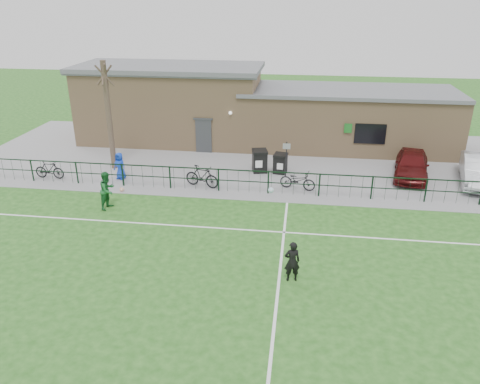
# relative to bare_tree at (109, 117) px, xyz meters

# --- Properties ---
(ground) EXTENTS (90.00, 90.00, 0.00)m
(ground) POSITION_rel_bare_tree_xyz_m (8.00, -10.50, -3.00)
(ground) COLOR #1F5218
(ground) RESTS_ON ground
(paving_strip) EXTENTS (34.00, 13.00, 0.02)m
(paving_strip) POSITION_rel_bare_tree_xyz_m (8.00, 3.00, -2.99)
(paving_strip) COLOR gray
(paving_strip) RESTS_ON ground
(pitch_line_touch) EXTENTS (28.00, 0.10, 0.01)m
(pitch_line_touch) POSITION_rel_bare_tree_xyz_m (8.00, -2.70, -3.00)
(pitch_line_touch) COLOR white
(pitch_line_touch) RESTS_ON ground
(pitch_line_mid) EXTENTS (28.00, 0.10, 0.01)m
(pitch_line_mid) POSITION_rel_bare_tree_xyz_m (8.00, -6.50, -3.00)
(pitch_line_mid) COLOR white
(pitch_line_mid) RESTS_ON ground
(pitch_line_perp) EXTENTS (0.10, 16.00, 0.01)m
(pitch_line_perp) POSITION_rel_bare_tree_xyz_m (10.00, -10.50, -3.00)
(pitch_line_perp) COLOR white
(pitch_line_perp) RESTS_ON ground
(perimeter_fence) EXTENTS (28.00, 0.10, 1.20)m
(perimeter_fence) POSITION_rel_bare_tree_xyz_m (8.00, -2.50, -2.40)
(perimeter_fence) COLOR black
(perimeter_fence) RESTS_ON ground
(bare_tree) EXTENTS (0.30, 0.30, 6.00)m
(bare_tree) POSITION_rel_bare_tree_xyz_m (0.00, 0.00, 0.00)
(bare_tree) COLOR #46352A
(bare_tree) RESTS_ON ground
(wheelie_bin_left) EXTENTS (0.94, 1.01, 1.16)m
(wheelie_bin_left) POSITION_rel_bare_tree_xyz_m (8.28, 0.55, -2.40)
(wheelie_bin_left) COLOR black
(wheelie_bin_left) RESTS_ON paving_strip
(wheelie_bin_right) EXTENTS (0.78, 0.86, 1.01)m
(wheelie_bin_right) POSITION_rel_bare_tree_xyz_m (9.43, 0.50, -2.48)
(wheelie_bin_right) COLOR black
(wheelie_bin_right) RESTS_ON paving_strip
(sign_post) EXTENTS (0.06, 0.06, 2.00)m
(sign_post) POSITION_rel_bare_tree_xyz_m (9.76, -0.17, -1.98)
(sign_post) COLOR black
(sign_post) RESTS_ON paving_strip
(car_maroon) EXTENTS (2.53, 4.49, 1.44)m
(car_maroon) POSITION_rel_bare_tree_xyz_m (16.47, 0.79, -2.26)
(car_maroon) COLOR #480C0D
(car_maroon) RESTS_ON paving_strip
(car_silver) EXTENTS (2.48, 4.67, 1.46)m
(car_silver) POSITION_rel_bare_tree_xyz_m (19.72, 0.31, -2.25)
(car_silver) COLOR #B1B5BA
(car_silver) RESTS_ON paving_strip
(bicycle_b) EXTENTS (1.67, 0.55, 0.99)m
(bicycle_b) POSITION_rel_bare_tree_xyz_m (-2.79, -2.04, -2.48)
(bicycle_b) COLOR black
(bicycle_b) RESTS_ON paving_strip
(bicycle_d) EXTENTS (1.96, 1.06, 1.13)m
(bicycle_d) POSITION_rel_bare_tree_xyz_m (5.57, -2.09, -2.41)
(bicycle_d) COLOR black
(bicycle_d) RESTS_ON paving_strip
(bicycle_e) EXTENTS (1.93, 1.08, 0.96)m
(bicycle_e) POSITION_rel_bare_tree_xyz_m (10.43, -1.75, -2.50)
(bicycle_e) COLOR black
(bicycle_e) RESTS_ON paving_strip
(spectator_child) EXTENTS (0.82, 0.67, 1.46)m
(spectator_child) POSITION_rel_bare_tree_xyz_m (1.00, -1.58, -2.25)
(spectator_child) COLOR #143ABD
(spectator_child) RESTS_ON paving_strip
(goalkeeper_kick) EXTENTS (1.40, 3.20, 2.27)m
(goalkeeper_kick) POSITION_rel_bare_tree_xyz_m (10.39, -9.91, -2.20)
(goalkeeper_kick) COLOR black
(goalkeeper_kick) RESTS_ON ground
(outfield_player) EXTENTS (0.88, 1.01, 1.78)m
(outfield_player) POSITION_rel_bare_tree_xyz_m (1.81, -5.16, -2.11)
(outfield_player) COLOR #1B602A
(outfield_player) RESTS_ON ground
(ball_ground) EXTENTS (0.23, 0.23, 0.23)m
(ball_ground) POSITION_rel_bare_tree_xyz_m (1.68, -3.23, -2.88)
(ball_ground) COLOR silver
(ball_ground) RESTS_ON ground
(clubhouse) EXTENTS (24.25, 5.40, 4.96)m
(clubhouse) POSITION_rel_bare_tree_xyz_m (7.12, 6.00, -0.78)
(clubhouse) COLOR tan
(clubhouse) RESTS_ON ground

